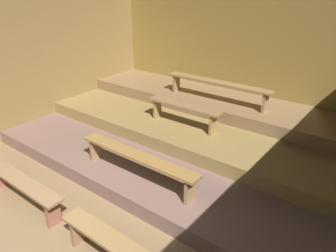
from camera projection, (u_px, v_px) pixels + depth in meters
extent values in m
cube|color=olive|center=(163.00, 170.00, 5.52)|extent=(7.10, 6.11, 0.08)
cube|color=olive|center=(241.00, 60.00, 6.87)|extent=(7.10, 0.06, 2.80)
cube|color=olive|center=(45.00, 62.00, 6.70)|extent=(0.06, 6.11, 2.80)
cube|color=brown|center=(187.00, 146.00, 5.98)|extent=(6.30, 3.87, 0.24)
cube|color=olive|center=(206.00, 124.00, 6.34)|extent=(6.30, 2.60, 0.24)
cube|color=brown|center=(222.00, 104.00, 6.69)|extent=(6.30, 1.34, 0.24)
cube|color=olive|center=(22.00, 182.00, 4.45)|extent=(1.63, 0.25, 0.04)
cube|color=#925943|center=(0.00, 177.00, 4.92)|extent=(0.05, 0.20, 0.37)
cube|color=#925943|center=(53.00, 213.00, 4.15)|extent=(0.05, 0.20, 0.37)
cube|color=olive|center=(118.00, 244.00, 3.39)|extent=(1.63, 0.25, 0.04)
cube|color=#8E6147|center=(78.00, 231.00, 3.86)|extent=(0.05, 0.20, 0.37)
cube|color=olive|center=(137.00, 155.00, 4.65)|extent=(2.11, 0.25, 0.04)
cube|color=olive|center=(95.00, 149.00, 5.25)|extent=(0.05, 0.20, 0.37)
cube|color=olive|center=(190.00, 190.00, 4.21)|extent=(0.05, 0.20, 0.37)
cube|color=olive|center=(184.00, 106.00, 5.84)|extent=(1.50, 0.25, 0.04)
cube|color=olive|center=(157.00, 108.00, 6.27)|extent=(0.05, 0.20, 0.37)
cube|color=olive|center=(213.00, 124.00, 5.57)|extent=(0.05, 0.20, 0.37)
cube|color=olive|center=(218.00, 82.00, 6.36)|extent=(2.27, 0.25, 0.04)
cube|color=#926746|center=(176.00, 83.00, 7.01)|extent=(0.05, 0.20, 0.37)
cube|color=#926746|center=(265.00, 103.00, 5.88)|extent=(0.05, 0.20, 0.37)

